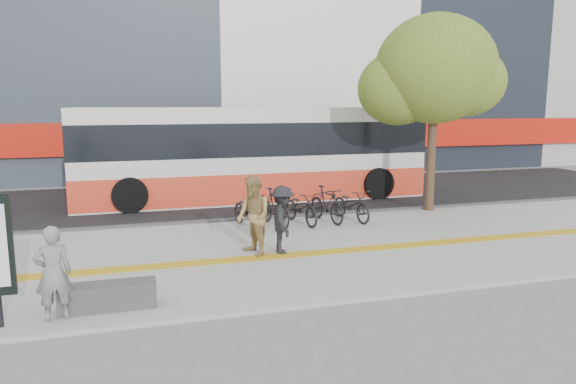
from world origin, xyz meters
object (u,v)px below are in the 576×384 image
object	(u,v)px
bench	(108,296)
bus	(254,156)
pedestrian_tan	(253,216)
street_tree	(432,72)
seated_woman	(53,273)
pedestrian_dark	(282,220)

from	to	relation	value
bench	bus	world-z (taller)	bus
bench	pedestrian_tan	world-z (taller)	pedestrian_tan
street_tree	seated_woman	world-z (taller)	street_tree
pedestrian_tan	pedestrian_dark	xyz separation A→B (m)	(0.68, -0.03, -0.12)
seated_woman	pedestrian_dark	world-z (taller)	pedestrian_dark
bench	pedestrian_dark	bearing A→B (deg)	32.76
street_tree	seated_woman	bearing A→B (deg)	-149.35
bus	pedestrian_tan	xyz separation A→B (m)	(-1.68, -7.22, -0.63)
bench	pedestrian_tan	xyz separation A→B (m)	(3.12, 2.48, 0.70)
seated_woman	pedestrian_dark	xyz separation A→B (m)	(4.60, 2.69, 0.01)
street_tree	pedestrian_tan	size ratio (longest dim) A/B	3.42
bench	street_tree	distance (m)	12.23
seated_woman	bench	bearing A→B (deg)	-173.04
street_tree	pedestrian_dark	size ratio (longest dim) A/B	3.95
street_tree	pedestrian_tan	xyz separation A→B (m)	(-6.66, -3.54, -3.51)
seated_woman	bus	bearing A→B (deg)	-129.70
bench	pedestrian_dark	distance (m)	4.56
bench	seated_woman	xyz separation A→B (m)	(-0.80, -0.25, 0.56)
pedestrian_tan	pedestrian_dark	distance (m)	0.69
bench	pedestrian_tan	distance (m)	4.05
bus	seated_woman	world-z (taller)	bus
seated_woman	pedestrian_tan	size ratio (longest dim) A/B	0.85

